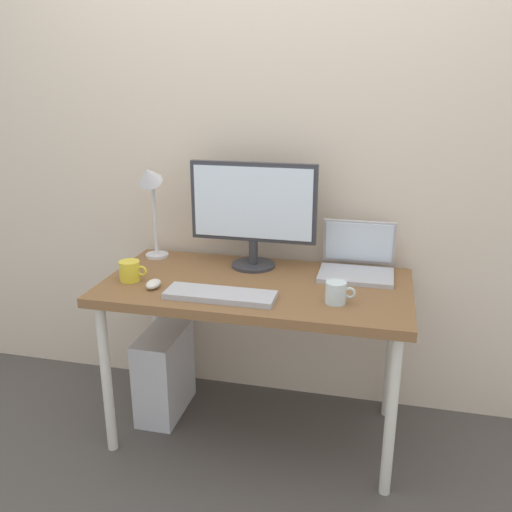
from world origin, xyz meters
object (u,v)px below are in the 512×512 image
object	(u,v)px
desk	(256,298)
laptop	(357,261)
keyboard	(220,295)
coffee_mug	(130,271)
monitor	(253,208)
desk_lamp	(150,190)
glass_cup	(336,293)
computer_tower	(164,372)
mouse	(153,284)

from	to	relation	value
desk	laptop	size ratio (longest dim) A/B	4.05
keyboard	coffee_mug	size ratio (longest dim) A/B	3.57
monitor	desk_lamp	bearing A→B (deg)	179.90
laptop	glass_cup	distance (m)	0.36
desk_lamp	coffee_mug	distance (m)	0.41
monitor	coffee_mug	xyz separation A→B (m)	(-0.47, -0.30, -0.23)
coffee_mug	computer_tower	size ratio (longest dim) A/B	0.29
computer_tower	mouse	bearing A→B (deg)	-72.04
glass_cup	computer_tower	bearing A→B (deg)	166.71
desk	laptop	world-z (taller)	laptop
monitor	laptop	xyz separation A→B (m)	(0.47, 0.02, -0.22)
desk	glass_cup	xyz separation A→B (m)	(0.35, -0.14, 0.11)
monitor	computer_tower	world-z (taller)	monitor
laptop	mouse	bearing A→B (deg)	-155.38
laptop	computer_tower	world-z (taller)	laptop
desk	monitor	bearing A→B (deg)	106.84
glass_cup	keyboard	bearing A→B (deg)	-173.05
keyboard	desk_lamp	bearing A→B (deg)	138.78
keyboard	monitor	bearing A→B (deg)	84.22
keyboard	glass_cup	bearing A→B (deg)	6.95
desk	computer_tower	xyz separation A→B (m)	(-0.47, 0.06, -0.46)
keyboard	mouse	world-z (taller)	mouse
monitor	mouse	bearing A→B (deg)	-133.83
desk	desk_lamp	xyz separation A→B (m)	(-0.55, 0.20, 0.40)
monitor	computer_tower	xyz separation A→B (m)	(-0.41, -0.14, -0.80)
keyboard	glass_cup	distance (m)	0.45
mouse	laptop	bearing A→B (deg)	24.62
mouse	glass_cup	world-z (taller)	glass_cup
coffee_mug	computer_tower	world-z (taller)	coffee_mug
coffee_mug	glass_cup	xyz separation A→B (m)	(0.88, -0.04, -0.00)
desk_lamp	glass_cup	xyz separation A→B (m)	(0.90, -0.34, -0.29)
keyboard	computer_tower	bearing A→B (deg)	146.01
desk	laptop	bearing A→B (deg)	27.92
laptop	coffee_mug	bearing A→B (deg)	-161.60
mouse	computer_tower	bearing A→B (deg)	107.96
glass_cup	monitor	bearing A→B (deg)	140.65
keyboard	computer_tower	xyz separation A→B (m)	(-0.37, 0.25, -0.54)
desk	coffee_mug	world-z (taller)	coffee_mug
laptop	mouse	size ratio (longest dim) A/B	3.56
monitor	desk_lamp	world-z (taller)	monitor
desk	keyboard	world-z (taller)	keyboard
desk	coffee_mug	xyz separation A→B (m)	(-0.53, -0.10, 0.11)
keyboard	mouse	xyz separation A→B (m)	(-0.30, 0.04, 0.01)
mouse	desk	bearing A→B (deg)	21.06
desk	keyboard	bearing A→B (deg)	-117.53
monitor	computer_tower	size ratio (longest dim) A/B	1.36
coffee_mug	keyboard	bearing A→B (deg)	-12.62
desk	glass_cup	distance (m)	0.39
laptop	desk_lamp	distance (m)	1.00
desk_lamp	keyboard	world-z (taller)	desk_lamp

